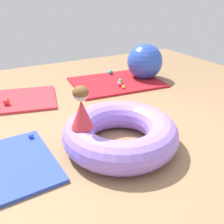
# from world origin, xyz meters

# --- Properties ---
(ground_plane) EXTENTS (8.00, 8.00, 0.00)m
(ground_plane) POSITION_xyz_m (0.00, 0.00, 0.00)
(ground_plane) COLOR #93704C
(gym_mat_far_right) EXTENTS (1.78, 1.36, 0.04)m
(gym_mat_far_right) POSITION_xyz_m (1.13, 1.97, 0.02)
(gym_mat_far_right) COLOR #B21923
(gym_mat_far_right) RESTS_ON ground
(gym_mat_front) EXTENTS (1.91, 1.39, 0.04)m
(gym_mat_front) POSITION_xyz_m (-0.98, 2.05, 0.02)
(gym_mat_front) COLOR red
(gym_mat_front) RESTS_ON ground
(inflatable_cushion) EXTENTS (1.33, 1.33, 0.36)m
(inflatable_cushion) POSITION_xyz_m (0.07, 0.02, 0.18)
(inflatable_cushion) COLOR #9975EA
(inflatable_cushion) RESTS_ON ground
(child_in_red) EXTENTS (0.33, 0.33, 0.46)m
(child_in_red) POSITION_xyz_m (-0.37, 0.06, 0.58)
(child_in_red) COLOR red
(child_in_red) RESTS_ON inflatable_cushion
(play_ball_pink) EXTENTS (0.09, 0.09, 0.09)m
(play_ball_pink) POSITION_xyz_m (1.05, 1.72, 0.09)
(play_ball_pink) COLOR pink
(play_ball_pink) RESTS_ON gym_mat_far_right
(play_ball_red) EXTENTS (0.10, 0.10, 0.10)m
(play_ball_red) POSITION_xyz_m (-0.93, 1.82, 0.09)
(play_ball_red) COLOR red
(play_ball_red) RESTS_ON gym_mat_front
(play_ball_yellow) EXTENTS (0.06, 0.06, 0.06)m
(play_ball_yellow) POSITION_xyz_m (1.04, 1.57, 0.07)
(play_ball_yellow) COLOR yellow
(play_ball_yellow) RESTS_ON gym_mat_far_right
(play_ball_blue) EXTENTS (0.07, 0.07, 0.07)m
(play_ball_blue) POSITION_xyz_m (-0.82, 0.65, 0.07)
(play_ball_blue) COLOR blue
(play_ball_blue) RESTS_ON gym_mat_far_left
(play_ball_green) EXTENTS (0.08, 0.08, 0.08)m
(play_ball_green) POSITION_xyz_m (1.14, 1.85, 0.08)
(play_ball_green) COLOR green
(play_ball_green) RESTS_ON gym_mat_far_right
(play_ball_teal) EXTENTS (0.09, 0.09, 0.09)m
(play_ball_teal) POSITION_xyz_m (1.25, 2.42, 0.08)
(play_ball_teal) COLOR teal
(play_ball_teal) RESTS_ON gym_mat_far_right
(exercise_ball_large) EXTENTS (0.70, 0.70, 0.70)m
(exercise_ball_large) POSITION_xyz_m (1.77, 1.96, 0.35)
(exercise_ball_large) COLOR blue
(exercise_ball_large) RESTS_ON ground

